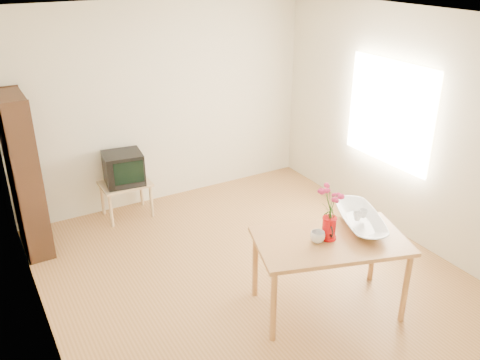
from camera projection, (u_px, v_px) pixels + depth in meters
room at (258, 162)px, 4.77m from camera, size 4.50×4.50×4.50m
table at (330, 247)px, 4.59m from camera, size 1.52×1.14×0.75m
tv_stand at (126, 188)px, 6.37m from camera, size 0.60×0.45×0.46m
bookshelf at (25, 180)px, 5.48m from camera, size 0.28×0.70×1.80m
pitcher at (329, 229)px, 4.52m from camera, size 0.14×0.21×0.22m
flowers at (331, 201)px, 4.41m from camera, size 0.24×0.24×0.35m
mug at (318, 237)px, 4.49m from camera, size 0.15×0.15×0.10m
bowl at (362, 199)px, 4.70m from camera, size 0.72×0.72×0.51m
teacup_a at (359, 205)px, 4.71m from camera, size 0.10×0.10×0.07m
teacup_b at (364, 202)px, 4.76m from camera, size 0.08×0.08×0.07m
television at (123, 167)px, 6.26m from camera, size 0.50×0.48×0.40m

